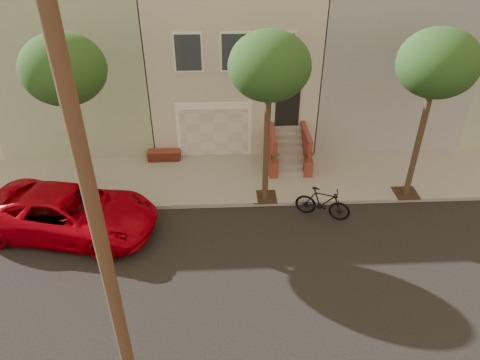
{
  "coord_description": "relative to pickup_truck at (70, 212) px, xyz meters",
  "views": [
    {
      "loc": [
        -0.6,
        -9.88,
        10.01
      ],
      "look_at": [
        0.01,
        3.0,
        1.55
      ],
      "focal_mm": 33.17,
      "sensor_mm": 36.0,
      "label": 1
    }
  ],
  "objects": [
    {
      "name": "tree_left",
      "position": [
        0.32,
        1.53,
        4.44
      ],
      "size": [
        2.7,
        2.57,
        6.3
      ],
      "color": "#2D2116",
      "rests_on": "sidewalk"
    },
    {
      "name": "sidewalk",
      "position": [
        5.82,
        2.98,
        -0.74
      ],
      "size": [
        40.0,
        3.7,
        0.15
      ],
      "primitive_type": "cube",
      "color": "gray",
      "rests_on": "ground"
    },
    {
      "name": "pickup_truck",
      "position": [
        0.0,
        0.0,
        0.0
      ],
      "size": [
        6.34,
        3.9,
        1.64
      ],
      "primitive_type": "imported",
      "rotation": [
        0.0,
        0.0,
        1.36
      ],
      "color": "#B6000F",
      "rests_on": "ground"
    },
    {
      "name": "tree_mid",
      "position": [
        6.82,
        1.53,
        4.44
      ],
      "size": [
        2.7,
        2.57,
        6.3
      ],
      "color": "#2D2116",
      "rests_on": "sidewalk"
    },
    {
      "name": "motorcycle",
      "position": [
        8.81,
        0.43,
        -0.22
      ],
      "size": [
        2.06,
        1.3,
        1.2
      ],
      "primitive_type": "imported",
      "rotation": [
        0.0,
        0.0,
        1.17
      ],
      "color": "black",
      "rests_on": "ground"
    },
    {
      "name": "tree_right",
      "position": [
        12.32,
        1.53,
        4.44
      ],
      "size": [
        2.7,
        2.57,
        6.3
      ],
      "color": "#2D2116",
      "rests_on": "sidewalk"
    },
    {
      "name": "ground",
      "position": [
        5.82,
        -2.37,
        -0.82
      ],
      "size": [
        90.0,
        90.0,
        0.0
      ],
      "primitive_type": "plane",
      "color": "black",
      "rests_on": "ground"
    },
    {
      "name": "house_row",
      "position": [
        5.83,
        8.82,
        2.83
      ],
      "size": [
        33.1,
        11.7,
        7.0
      ],
      "color": "beige",
      "rests_on": "sidewalk"
    }
  ]
}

